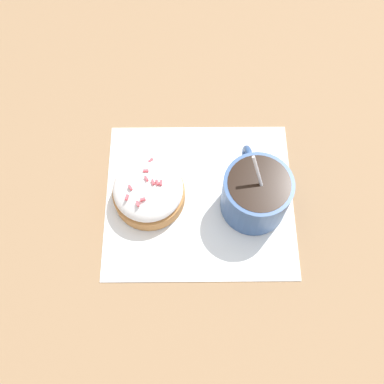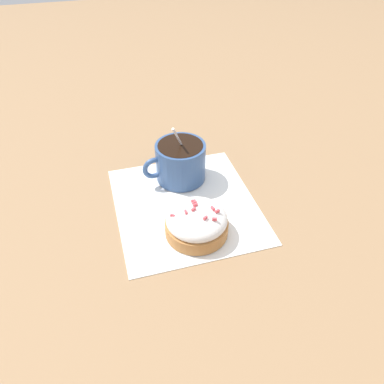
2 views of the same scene
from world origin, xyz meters
name	(u,v)px [view 1 (image 1 of 2)]	position (x,y,z in m)	size (l,w,h in m)	color
ground_plane	(199,199)	(0.00, 0.00, 0.00)	(3.00, 3.00, 0.00)	#93704C
paper_napkin	(199,199)	(0.00, 0.00, 0.00)	(0.27, 0.24, 0.00)	white
coffee_cup	(256,193)	(-0.07, 0.01, 0.04)	(0.09, 0.12, 0.11)	#335184
frosted_pastry	(148,193)	(0.07, 0.00, 0.03)	(0.10, 0.10, 0.05)	#B2753D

